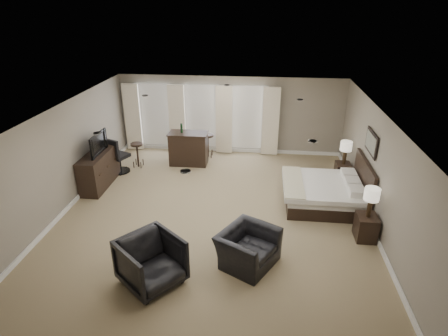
# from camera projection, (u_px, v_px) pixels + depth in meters

# --- Properties ---
(room) EXTENTS (7.60, 8.60, 2.64)m
(room) POSITION_uv_depth(u_px,v_px,m) (214.00, 167.00, 8.75)
(room) COLOR #877656
(room) RESTS_ON ground
(window_bay) EXTENTS (5.25, 0.20, 2.30)m
(window_bay) POSITION_uv_depth(u_px,v_px,m) (201.00, 118.00, 12.61)
(window_bay) COLOR silver
(window_bay) RESTS_ON room
(bed) EXTENTS (1.96, 1.87, 1.25)m
(bed) POSITION_uv_depth(u_px,v_px,m) (319.00, 182.00, 9.52)
(bed) COLOR silver
(bed) RESTS_ON ground
(nightstand_near) EXTENTS (0.43, 0.53, 0.57)m
(nightstand_near) POSITION_uv_depth(u_px,v_px,m) (366.00, 227.00, 8.27)
(nightstand_near) COLOR black
(nightstand_near) RESTS_ON ground
(nightstand_far) EXTENTS (0.41, 0.51, 0.55)m
(nightstand_far) POSITION_uv_depth(u_px,v_px,m) (342.00, 172.00, 10.89)
(nightstand_far) COLOR black
(nightstand_far) RESTS_ON ground
(lamp_near) EXTENTS (0.33, 0.33, 0.68)m
(lamp_near) POSITION_uv_depth(u_px,v_px,m) (370.00, 203.00, 8.00)
(lamp_near) COLOR beige
(lamp_near) RESTS_ON nightstand_near
(lamp_far) EXTENTS (0.33, 0.33, 0.68)m
(lamp_far) POSITION_uv_depth(u_px,v_px,m) (345.00, 153.00, 10.64)
(lamp_far) COLOR beige
(lamp_far) RESTS_ON nightstand_far
(wall_art) EXTENTS (0.04, 0.96, 0.56)m
(wall_art) POSITION_uv_depth(u_px,v_px,m) (371.00, 143.00, 8.95)
(wall_art) COLOR slate
(wall_art) RESTS_ON room
(dresser) EXTENTS (0.54, 1.69, 0.98)m
(dresser) POSITION_uv_depth(u_px,v_px,m) (99.00, 169.00, 10.57)
(dresser) COLOR black
(dresser) RESTS_ON ground
(tv) EXTENTS (0.58, 1.02, 0.13)m
(tv) POSITION_uv_depth(u_px,v_px,m) (96.00, 151.00, 10.33)
(tv) COLOR black
(tv) RESTS_ON dresser
(armchair_near) EXTENTS (1.19, 1.33, 0.98)m
(armchair_near) POSITION_uv_depth(u_px,v_px,m) (248.00, 243.00, 7.41)
(armchair_near) COLOR black
(armchair_near) RESTS_ON ground
(armchair_far) EXTENTS (1.38, 1.39, 1.05)m
(armchair_far) POSITION_uv_depth(u_px,v_px,m) (151.00, 260.00, 6.87)
(armchair_far) COLOR black
(armchair_far) RESTS_ON ground
(bar_counter) EXTENTS (1.23, 0.64, 1.07)m
(bar_counter) POSITION_uv_depth(u_px,v_px,m) (189.00, 148.00, 11.91)
(bar_counter) COLOR black
(bar_counter) RESTS_ON ground
(bar_stool_left) EXTENTS (0.39, 0.39, 0.78)m
(bar_stool_left) POSITION_uv_depth(u_px,v_px,m) (138.00, 155.00, 11.78)
(bar_stool_left) COLOR black
(bar_stool_left) RESTS_ON ground
(bar_stool_right) EXTENTS (0.49, 0.49, 0.78)m
(bar_stool_right) POSITION_uv_depth(u_px,v_px,m) (208.00, 146.00, 12.53)
(bar_stool_right) COLOR black
(bar_stool_right) RESTS_ON ground
(desk_chair) EXTENTS (0.76, 0.76, 1.13)m
(desk_chair) POSITION_uv_depth(u_px,v_px,m) (119.00, 155.00, 11.34)
(desk_chair) COLOR black
(desk_chair) RESTS_ON ground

